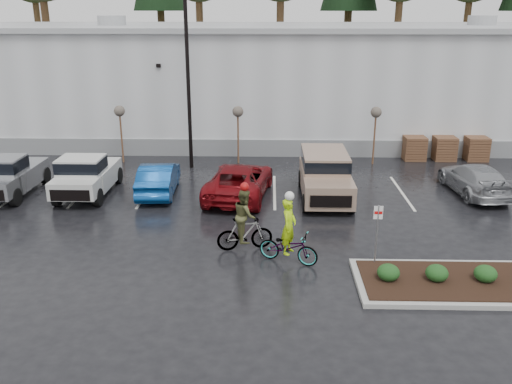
{
  "coord_description": "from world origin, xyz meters",
  "views": [
    {
      "loc": [
        0.27,
        -16.28,
        8.21
      ],
      "look_at": [
        -0.27,
        4.09,
        1.3
      ],
      "focal_mm": 38.0,
      "sensor_mm": 36.0,
      "label": 1
    }
  ],
  "objects_px": {
    "fire_lane_sign": "(377,228)",
    "cyclist_olive": "(245,226)",
    "pickup_white": "(89,173)",
    "car_red": "(239,180)",
    "sapling_mid": "(238,115)",
    "car_blue": "(159,178)",
    "cyclist_hivis": "(289,241)",
    "sapling_east": "(376,115)",
    "pickup_silver": "(12,173)",
    "pallet_stack_c": "(476,148)",
    "suv_tan": "(325,177)",
    "car_far_silver": "(474,179)",
    "sapling_west": "(120,114)",
    "lamppost": "(187,61)",
    "pallet_stack_b": "(444,148)",
    "pallet_stack_a": "(414,148)"
  },
  "relations": [
    {
      "from": "sapling_west",
      "to": "fire_lane_sign",
      "type": "relative_size",
      "value": 1.45
    },
    {
      "from": "pallet_stack_a",
      "to": "pallet_stack_b",
      "type": "height_order",
      "value": "same"
    },
    {
      "from": "pallet_stack_c",
      "to": "car_red",
      "type": "relative_size",
      "value": 0.24
    },
    {
      "from": "pickup_white",
      "to": "cyclist_olive",
      "type": "xyz_separation_m",
      "value": [
        7.54,
        -6.13,
        -0.07
      ]
    },
    {
      "from": "pickup_silver",
      "to": "suv_tan",
      "type": "relative_size",
      "value": 1.02
    },
    {
      "from": "fire_lane_sign",
      "to": "suv_tan",
      "type": "xyz_separation_m",
      "value": [
        -1.02,
        6.91,
        -0.38
      ]
    },
    {
      "from": "sapling_west",
      "to": "car_red",
      "type": "relative_size",
      "value": 0.58
    },
    {
      "from": "pickup_white",
      "to": "cyclist_olive",
      "type": "height_order",
      "value": "cyclist_olive"
    },
    {
      "from": "cyclist_hivis",
      "to": "car_red",
      "type": "bearing_deg",
      "value": 39.1
    },
    {
      "from": "sapling_west",
      "to": "pallet_stack_a",
      "type": "xyz_separation_m",
      "value": [
        16.5,
        1.0,
        -2.05
      ]
    },
    {
      "from": "pallet_stack_b",
      "to": "car_far_silver",
      "type": "distance_m",
      "value": 6.01
    },
    {
      "from": "sapling_east",
      "to": "suv_tan",
      "type": "relative_size",
      "value": 0.63
    },
    {
      "from": "sapling_east",
      "to": "car_red",
      "type": "height_order",
      "value": "sapling_east"
    },
    {
      "from": "lamppost",
      "to": "suv_tan",
      "type": "distance_m",
      "value": 9.57
    },
    {
      "from": "pallet_stack_c",
      "to": "pickup_silver",
      "type": "distance_m",
      "value": 24.62
    },
    {
      "from": "car_red",
      "to": "pallet_stack_a",
      "type": "bearing_deg",
      "value": -137.42
    },
    {
      "from": "sapling_mid",
      "to": "lamppost",
      "type": "bearing_deg",
      "value": -158.2
    },
    {
      "from": "sapling_west",
      "to": "fire_lane_sign",
      "type": "bearing_deg",
      "value": -47.33
    },
    {
      "from": "sapling_west",
      "to": "pickup_silver",
      "type": "distance_m",
      "value": 6.85
    },
    {
      "from": "pallet_stack_b",
      "to": "pallet_stack_c",
      "type": "height_order",
      "value": "same"
    },
    {
      "from": "lamppost",
      "to": "fire_lane_sign",
      "type": "relative_size",
      "value": 4.19
    },
    {
      "from": "pallet_stack_c",
      "to": "pickup_silver",
      "type": "xyz_separation_m",
      "value": [
        -23.75,
        -6.46,
        0.3
      ]
    },
    {
      "from": "pickup_white",
      "to": "car_blue",
      "type": "xyz_separation_m",
      "value": [
        3.24,
        0.02,
        -0.25
      ]
    },
    {
      "from": "suv_tan",
      "to": "car_red",
      "type": "bearing_deg",
      "value": 177.41
    },
    {
      "from": "pallet_stack_c",
      "to": "car_blue",
      "type": "height_order",
      "value": "car_blue"
    },
    {
      "from": "suv_tan",
      "to": "car_far_silver",
      "type": "relative_size",
      "value": 1.05
    },
    {
      "from": "pallet_stack_b",
      "to": "suv_tan",
      "type": "distance_m",
      "value": 10.13
    },
    {
      "from": "pallet_stack_c",
      "to": "car_red",
      "type": "bearing_deg",
      "value": -152.9
    },
    {
      "from": "sapling_east",
      "to": "cyclist_olive",
      "type": "height_order",
      "value": "sapling_east"
    },
    {
      "from": "car_blue",
      "to": "cyclist_hivis",
      "type": "bearing_deg",
      "value": 126.08
    },
    {
      "from": "pallet_stack_b",
      "to": "cyclist_olive",
      "type": "distance_m",
      "value": 16.52
    },
    {
      "from": "sapling_mid",
      "to": "car_far_silver",
      "type": "xyz_separation_m",
      "value": [
        11.28,
        -5.0,
        -2.02
      ]
    },
    {
      "from": "sapling_east",
      "to": "car_far_silver",
      "type": "bearing_deg",
      "value": -52.88
    },
    {
      "from": "pickup_white",
      "to": "car_blue",
      "type": "bearing_deg",
      "value": 0.3
    },
    {
      "from": "pallet_stack_c",
      "to": "cyclist_olive",
      "type": "xyz_separation_m",
      "value": [
        -12.6,
        -12.5,
        0.23
      ]
    },
    {
      "from": "pickup_silver",
      "to": "cyclist_hivis",
      "type": "bearing_deg",
      "value": -29.04
    },
    {
      "from": "car_red",
      "to": "sapling_mid",
      "type": "bearing_deg",
      "value": -78.55
    },
    {
      "from": "pallet_stack_b",
      "to": "fire_lane_sign",
      "type": "bearing_deg",
      "value": -114.88
    },
    {
      "from": "pickup_silver",
      "to": "cyclist_hivis",
      "type": "relative_size",
      "value": 2.04
    },
    {
      "from": "fire_lane_sign",
      "to": "cyclist_olive",
      "type": "height_order",
      "value": "cyclist_olive"
    },
    {
      "from": "car_far_silver",
      "to": "cyclist_olive",
      "type": "xyz_separation_m",
      "value": [
        -10.38,
        -6.5,
        0.2
      ]
    },
    {
      "from": "pallet_stack_b",
      "to": "pickup_white",
      "type": "relative_size",
      "value": 0.26
    },
    {
      "from": "fire_lane_sign",
      "to": "lamppost",
      "type": "bearing_deg",
      "value": 123.46
    },
    {
      "from": "pickup_white",
      "to": "car_red",
      "type": "distance_m",
      "value": 7.03
    },
    {
      "from": "sapling_west",
      "to": "suv_tan",
      "type": "height_order",
      "value": "sapling_west"
    },
    {
      "from": "pickup_white",
      "to": "pickup_silver",
      "type": "bearing_deg",
      "value": -178.57
    },
    {
      "from": "pallet_stack_a",
      "to": "pickup_silver",
      "type": "relative_size",
      "value": 0.26
    },
    {
      "from": "sapling_east",
      "to": "cyclist_hivis",
      "type": "xyz_separation_m",
      "value": [
        -5.08,
        -12.5,
        -1.95
      ]
    },
    {
      "from": "sapling_east",
      "to": "suv_tan",
      "type": "distance_m",
      "value": 6.93
    },
    {
      "from": "sapling_west",
      "to": "car_far_silver",
      "type": "bearing_deg",
      "value": -15.7
    }
  ]
}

